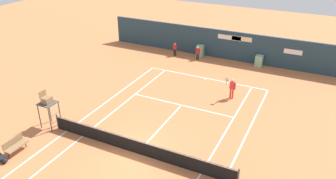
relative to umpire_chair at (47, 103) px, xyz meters
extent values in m
plane|color=#C67042|center=(6.63, -0.02, -1.76)|extent=(80.00, 80.00, 0.00)
cube|color=white|center=(6.63, 11.68, -1.76)|extent=(10.60, 0.10, 0.01)
cube|color=white|center=(1.33, -0.02, -1.76)|extent=(0.10, 23.40, 0.01)
cube|color=white|center=(2.63, -0.02, -1.76)|extent=(0.10, 23.40, 0.01)
cube|color=white|center=(10.63, -0.02, -1.76)|extent=(0.10, 23.40, 0.01)
cube|color=white|center=(6.63, 6.38, -1.76)|extent=(8.00, 0.10, 0.01)
cube|color=white|center=(6.63, 3.18, -1.76)|extent=(0.10, 6.40, 0.01)
cube|color=white|center=(6.63, 11.53, -1.76)|extent=(0.10, 0.24, 0.01)
cylinder|color=#4C4C51|center=(0.63, -0.02, -1.23)|extent=(0.10, 0.10, 1.07)
cylinder|color=#4C4C51|center=(12.63, -0.02, -1.23)|extent=(0.10, 0.10, 1.07)
cube|color=black|center=(6.63, -0.02, -1.29)|extent=(12.00, 0.03, 0.95)
cube|color=white|center=(6.63, -0.02, -0.84)|extent=(12.00, 0.04, 0.06)
cube|color=#233D4C|center=(6.63, 16.98, -0.34)|extent=(25.00, 0.24, 2.84)
cube|color=white|center=(12.92, 16.84, -0.02)|extent=(1.59, 0.02, 0.44)
cube|color=white|center=(6.98, 16.84, 0.48)|extent=(2.29, 0.02, 0.44)
cube|color=beige|center=(8.19, 16.84, 0.53)|extent=(1.95, 0.02, 0.44)
cube|color=#8CB793|center=(4.21, 16.43, -1.19)|extent=(0.66, 0.70, 1.15)
cube|color=#8CB793|center=(10.11, 16.43, -1.23)|extent=(0.66, 0.70, 1.06)
cylinder|color=#47474C|center=(0.46, 0.45, -0.90)|extent=(0.07, 0.07, 1.72)
cylinder|color=#47474C|center=(0.46, -0.45, -0.90)|extent=(0.07, 0.07, 1.72)
cylinder|color=#47474C|center=(-0.44, 0.45, -0.90)|extent=(0.07, 0.07, 1.72)
cylinder|color=#47474C|center=(-0.44, -0.45, -0.90)|extent=(0.07, 0.07, 1.72)
cylinder|color=#47474C|center=(0.46, 0.00, -1.25)|extent=(0.04, 0.81, 0.04)
cylinder|color=#47474C|center=(0.46, 0.00, -0.73)|extent=(0.04, 0.81, 0.04)
cube|color=#47474C|center=(0.01, 0.00, -0.02)|extent=(1.00, 1.00, 0.06)
cube|color=olive|center=(0.01, 0.00, 0.21)|extent=(0.52, 0.56, 0.40)
cube|color=olive|center=(-0.28, 0.00, 0.59)|extent=(0.06, 0.56, 0.45)
cylinder|color=#38383D|center=(0.25, -2.39, -1.57)|extent=(0.06, 0.06, 0.38)
cylinder|color=#38383D|center=(0.25, -3.63, -1.57)|extent=(0.06, 0.06, 0.38)
cube|color=olive|center=(0.25, -3.01, -1.34)|extent=(0.48, 1.40, 0.08)
cube|color=olive|center=(-0.02, -3.01, -1.09)|extent=(0.06, 1.40, 0.42)
cube|color=black|center=(-0.01, -3.96, -1.60)|extent=(0.90, 0.47, 0.32)
sphere|color=black|center=(0.40, -4.05, -1.60)|extent=(0.29, 0.29, 0.28)
cylinder|color=red|center=(9.72, 9.08, -1.35)|extent=(0.13, 0.13, 0.82)
cylinder|color=red|center=(9.54, 9.11, -1.35)|extent=(0.13, 0.13, 0.82)
cube|color=red|center=(9.63, 9.10, -0.65)|extent=(0.40, 0.27, 0.58)
sphere|color=beige|center=(9.63, 9.10, -0.25)|extent=(0.23, 0.23, 0.23)
cylinder|color=red|center=(9.85, 9.06, -0.69)|extent=(0.09, 0.09, 0.56)
cylinder|color=beige|center=(9.36, 8.86, -0.41)|extent=(0.18, 0.56, 0.09)
cylinder|color=black|center=(9.31, 8.59, -0.30)|extent=(0.03, 0.03, 0.22)
torus|color=#DB3838|center=(9.31, 8.59, -0.05)|extent=(0.30, 0.07, 0.30)
cylinder|color=silver|center=(9.31, 8.59, -0.05)|extent=(0.26, 0.05, 0.26)
cylinder|color=black|center=(4.39, 15.50, -1.42)|extent=(0.11, 0.11, 0.69)
cylinder|color=black|center=(4.23, 15.50, -1.42)|extent=(0.11, 0.11, 0.69)
cube|color=#AD1E1E|center=(4.31, 15.50, -0.83)|extent=(0.32, 0.18, 0.48)
sphere|color=beige|center=(4.31, 15.50, -0.49)|extent=(0.19, 0.19, 0.19)
cylinder|color=#AD1E1E|center=(4.50, 15.49, -0.86)|extent=(0.07, 0.07, 0.47)
cylinder|color=#AD1E1E|center=(4.12, 15.51, -0.86)|extent=(0.07, 0.07, 0.47)
cylinder|color=black|center=(1.90, 15.49, -1.42)|extent=(0.11, 0.11, 0.67)
cylinder|color=black|center=(1.75, 15.51, -1.42)|extent=(0.11, 0.11, 0.67)
cube|color=#AD1E1E|center=(1.83, 15.50, -0.85)|extent=(0.32, 0.19, 0.47)
sphere|color=#8C664C|center=(1.83, 15.50, -0.52)|extent=(0.19, 0.19, 0.19)
cylinder|color=#AD1E1E|center=(2.01, 15.49, -0.88)|extent=(0.07, 0.07, 0.46)
cylinder|color=#AD1E1E|center=(1.64, 15.52, -0.88)|extent=(0.07, 0.07, 0.46)
sphere|color=#CCE033|center=(8.06, 9.59, -1.73)|extent=(0.07, 0.07, 0.07)
sphere|color=#CCE033|center=(8.43, 9.81, -1.73)|extent=(0.07, 0.07, 0.07)
camera|label=1|loc=(15.12, -13.24, 10.32)|focal=35.31mm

